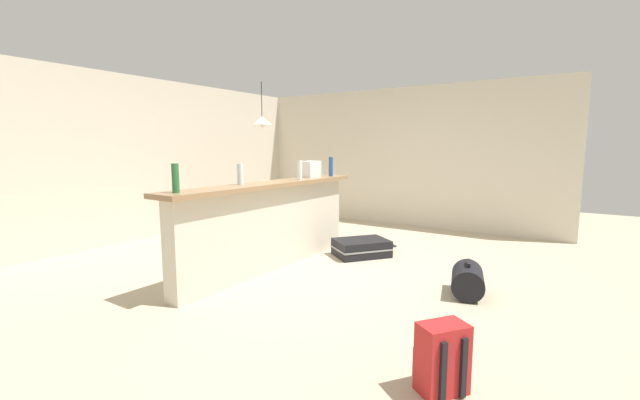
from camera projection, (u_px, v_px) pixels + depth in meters
The scene contains 16 objects.
ground_plane at pixel (314, 265), 5.04m from camera, with size 13.00×13.00×0.05m, color #BCAD8E.
wall_back at pixel (158, 159), 6.55m from camera, with size 6.60×0.10×2.50m, color beige.
wall_right at pixel (393, 157), 7.56m from camera, with size 0.10×6.00×2.50m, color beige.
partition_half_wall at pixel (271, 228), 4.79m from camera, with size 2.80×0.20×0.98m, color beige.
bar_countertop at pixel (270, 184), 4.72m from camera, with size 2.96×0.40×0.05m, color #93704C.
bottle_green at pixel (175, 178), 3.62m from camera, with size 0.06×0.06×0.26m, color #2D6B38.
bottle_clear at pixel (240, 174), 4.39m from camera, with size 0.07×0.07×0.23m, color silver.
bottle_white at pixel (300, 170), 5.01m from camera, with size 0.06×0.06×0.25m, color silver.
bottle_blue at pixel (331, 167), 5.66m from camera, with size 0.06×0.06×0.27m, color #284C89.
grocery_bag at pixel (310, 169), 5.47m from camera, with size 0.26×0.18×0.22m, color silver.
dining_table at pixel (263, 194), 6.80m from camera, with size 1.10×0.80×0.74m.
dining_chair_near_partition at pixel (290, 205), 6.46m from camera, with size 0.41×0.41×0.93m.
pendant_lamp at pixel (262, 121), 6.72m from camera, with size 0.34×0.34×0.75m.
suitcase_flat_black at pixel (362, 248), 5.38m from camera, with size 0.86×0.81×0.22m.
backpack_red at pixel (441, 359), 2.39m from camera, with size 0.34×0.33×0.42m.
duffel_bag_black at pixel (468, 280), 3.95m from camera, with size 0.54×0.41×0.34m.
Camera 1 is at (-4.03, -2.78, 1.44)m, focal length 22.79 mm.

